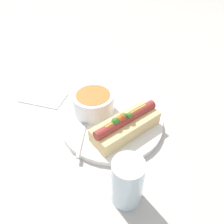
# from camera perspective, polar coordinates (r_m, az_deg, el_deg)

# --- Properties ---
(ground_plane) EXTENTS (4.00, 4.00, 0.00)m
(ground_plane) POSITION_cam_1_polar(r_m,az_deg,el_deg) (0.60, -0.00, -3.30)
(ground_plane) COLOR #BCB7AD
(dinner_plate) EXTENTS (0.27, 0.27, 0.02)m
(dinner_plate) POSITION_cam_1_polar(r_m,az_deg,el_deg) (0.59, -0.00, -2.77)
(dinner_plate) COLOR white
(dinner_plate) RESTS_ON ground_plane
(hot_dog) EXTENTS (0.19, 0.12, 0.07)m
(hot_dog) POSITION_cam_1_polar(r_m,az_deg,el_deg) (0.54, 3.59, -3.36)
(hot_dog) COLOR #E5C17F
(hot_dog) RESTS_ON dinner_plate
(soup_bowl) EXTENTS (0.11, 0.11, 0.06)m
(soup_bowl) POSITION_cam_1_polar(r_m,az_deg,el_deg) (0.60, -4.84, 2.52)
(soup_bowl) COLOR white
(soup_bowl) RESTS_ON dinner_plate
(spoon) EXTENTS (0.08, 0.14, 0.01)m
(spoon) POSITION_cam_1_polar(r_m,az_deg,el_deg) (0.58, -6.97, -2.88)
(spoon) COLOR #B7B7BC
(spoon) RESTS_ON dinner_plate
(drinking_glass) EXTENTS (0.06, 0.06, 0.11)m
(drinking_glass) POSITION_cam_1_polar(r_m,az_deg,el_deg) (0.43, 3.99, -17.79)
(drinking_glass) COLOR silver
(drinking_glass) RESTS_ON ground_plane
(napkin) EXTENTS (0.15, 0.14, 0.01)m
(napkin) POSITION_cam_1_polar(r_m,az_deg,el_deg) (0.72, -17.64, 3.60)
(napkin) COLOR white
(napkin) RESTS_ON ground_plane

